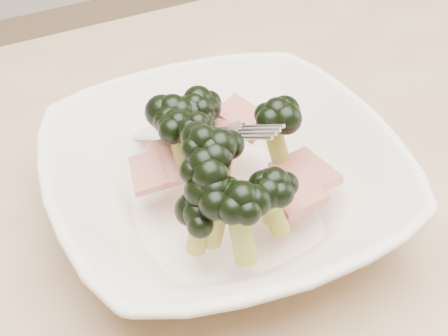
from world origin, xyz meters
The scene contains 2 objects.
dining_table centered at (0.00, 0.00, 0.65)m, with size 1.20×0.80×0.75m.
broccoli_dish centered at (-0.05, 0.04, 0.79)m, with size 0.29×0.29×0.12m.
Camera 1 is at (-0.21, -0.28, 1.11)m, focal length 50.00 mm.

